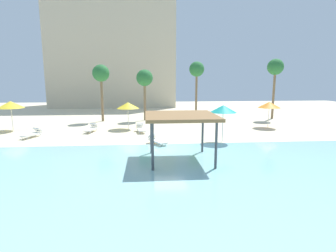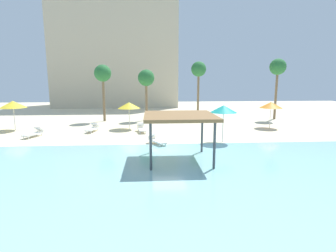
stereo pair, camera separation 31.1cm
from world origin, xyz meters
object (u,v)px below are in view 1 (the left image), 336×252
beach_umbrella_teal_1 (223,109)px  lounge_chair_0 (141,128)px  palm_tree_3 (145,79)px  palm_tree_0 (101,75)px  palm_tree_1 (275,69)px  palm_tree_2 (197,71)px  lounge_chair_1 (33,133)px  lounge_chair_3 (157,140)px  beach_umbrella_orange_0 (269,105)px  lounge_chair_2 (91,128)px  shade_pavilion (181,118)px  beach_umbrella_yellow_3 (11,105)px  beach_umbrella_yellow_2 (128,105)px

beach_umbrella_teal_1 → lounge_chair_0: 8.01m
palm_tree_3 → palm_tree_0: bearing=-175.9°
palm_tree_1 → palm_tree_2: bearing=162.0°
lounge_chair_1 → palm_tree_3: 13.45m
beach_umbrella_teal_1 → lounge_chair_3: beach_umbrella_teal_1 is taller
beach_umbrella_teal_1 → palm_tree_3: bearing=117.1°
beach_umbrella_orange_0 → palm_tree_1: (3.19, 5.64, 3.75)m
lounge_chair_2 → shade_pavilion: bearing=48.6°
beach_umbrella_yellow_3 → palm_tree_1: (27.92, 5.22, 3.58)m
beach_umbrella_orange_0 → lounge_chair_2: beach_umbrella_orange_0 is taller
shade_pavilion → lounge_chair_3: bearing=106.7°
lounge_chair_2 → palm_tree_3: 9.41m
beach_umbrella_orange_0 → palm_tree_1: size_ratio=0.36×
shade_pavilion → palm_tree_3: palm_tree_3 is taller
beach_umbrella_yellow_2 → lounge_chair_3: size_ratio=1.32×
lounge_chair_2 → palm_tree_3: palm_tree_3 is taller
beach_umbrella_yellow_3 → palm_tree_1: palm_tree_1 is taller
palm_tree_0 → palm_tree_3: size_ratio=1.09×
beach_umbrella_yellow_2 → lounge_chair_1: 8.56m
lounge_chair_2 → lounge_chair_3: 7.77m
shade_pavilion → beach_umbrella_yellow_3: bearing=143.8°
beach_umbrella_yellow_3 → palm_tree_3: (12.42, 5.36, 2.37)m
lounge_chair_3 → beach_umbrella_yellow_2: bearing=172.5°
palm_tree_0 → shade_pavilion: bearing=-66.0°
beach_umbrella_orange_0 → beach_umbrella_yellow_2: (-13.93, 0.39, 0.01)m
lounge_chair_0 → palm_tree_3: bearing=167.7°
shade_pavilion → palm_tree_0: palm_tree_0 is taller
palm_tree_3 → lounge_chair_0: bearing=-93.1°
beach_umbrella_teal_1 → lounge_chair_0: (-6.31, 4.40, -2.22)m
shade_pavilion → lounge_chair_1: 13.75m
shade_pavilion → lounge_chair_0: 9.46m
beach_umbrella_teal_1 → palm_tree_1: palm_tree_1 is taller
beach_umbrella_orange_0 → lounge_chair_0: (-12.70, -1.37, -1.93)m
beach_umbrella_teal_1 → lounge_chair_2: 12.07m
shade_pavilion → beach_umbrella_yellow_3: beach_umbrella_yellow_3 is taller
palm_tree_0 → palm_tree_1: 20.38m
beach_umbrella_yellow_3 → palm_tree_1: 28.63m
lounge_chair_1 → palm_tree_2: 20.31m
beach_umbrella_yellow_2 → beach_umbrella_yellow_3: beach_umbrella_yellow_3 is taller
beach_umbrella_yellow_3 → palm_tree_2: size_ratio=0.39×
lounge_chair_3 → palm_tree_2: (5.73, 14.66, 5.52)m
beach_umbrella_yellow_3 → palm_tree_2: (19.02, 8.11, 3.42)m
beach_umbrella_orange_0 → lounge_chair_3: 13.12m
lounge_chair_2 → palm_tree_2: (11.49, 9.44, 5.52)m
beach_umbrella_orange_0 → palm_tree_3: 13.84m
lounge_chair_0 → lounge_chair_3: 4.91m
palm_tree_0 → palm_tree_3: (4.86, 0.35, -0.48)m
lounge_chair_2 → palm_tree_2: bearing=141.1°
beach_umbrella_teal_1 → lounge_chair_0: beach_umbrella_teal_1 is taller
beach_umbrella_orange_0 → beach_umbrella_yellow_2: size_ratio=1.00×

